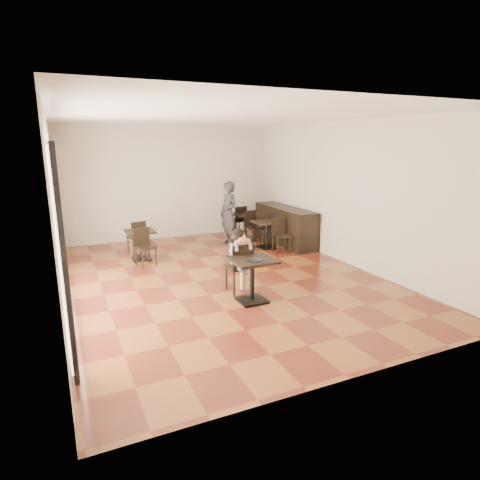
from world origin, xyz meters
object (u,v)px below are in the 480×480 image
cafe_table_back (245,227)px  chair_mid_a (261,228)px  adult_patron (228,213)px  cafe_table_mid (267,235)px  child_chair (239,267)px  chair_back_b (254,228)px  chair_mid_b (281,236)px  chair_back_a (237,221)px  chair_left_b (146,248)px  child_table (252,280)px  child (239,261)px  chair_left_a (136,237)px  cafe_table_left (141,245)px

cafe_table_back → chair_mid_a: (0.22, -0.55, 0.05)m
adult_patron → cafe_table_mid: 1.21m
child_chair → cafe_table_back: child_chair is taller
chair_mid_a → chair_back_b: 0.22m
cafe_table_back → chair_mid_b: chair_mid_b is taller
cafe_table_back → chair_back_a: (-0.00, 0.55, 0.08)m
chair_back_a → chair_left_b: bearing=22.3°
child_table → chair_left_b: size_ratio=0.92×
cafe_table_mid → child: bearing=-127.4°
child_table → child: (0.00, 0.55, 0.20)m
child → chair_mid_b: size_ratio=1.37×
adult_patron → chair_mid_b: 1.66m
child → chair_back_b: child is taller
cafe_table_mid → chair_left_a: chair_left_a is taller
child_chair → chair_left_a: size_ratio=1.11×
child_table → child_chair: 0.56m
cafe_table_mid → cafe_table_back: bearing=95.6°
adult_patron → cafe_table_mid: bearing=34.3°
chair_mid_b → chair_back_a: (-0.22, 2.20, 0.02)m
adult_patron → chair_left_b: adult_patron is taller
cafe_table_back → cafe_table_left: bearing=-165.5°
adult_patron → cafe_table_left: adult_patron is taller
child_chair → chair_left_a: 3.64m
cafe_table_mid → cafe_table_left: cafe_table_mid is taller
cafe_table_left → chair_mid_b: (3.34, -0.84, 0.08)m
child_chair → chair_mid_a: bearing=-123.7°
chair_mid_a → chair_left_b: size_ratio=1.01×
cafe_table_left → chair_mid_b: chair_mid_b is taller
child_table → chair_mid_b: bearing=51.0°
child_chair → cafe_table_mid: 3.25m
adult_patron → cafe_table_left: (-2.47, -0.51, -0.50)m
adult_patron → chair_left_a: 2.51m
chair_mid_a → chair_mid_b: 1.10m
adult_patron → cafe_table_left: size_ratio=2.44×
chair_back_b → chair_left_a: bearing=165.4°
cafe_table_back → cafe_table_mid: bearing=-84.4°
child_chair → child: size_ratio=0.79×
chair_mid_b → child_table: bearing=-122.7°
cafe_table_left → chair_left_a: size_ratio=0.83×
child → cafe_table_left: 3.14m
cafe_table_mid → chair_mid_a: 0.57m
chair_back_b → chair_mid_a: bearing=-9.1°
cafe_table_left → chair_left_a: 0.55m
cafe_table_mid → chair_back_b: 0.57m
chair_back_a → chair_back_b: (0.00, -1.10, 0.00)m
child_table → cafe_table_back: child_table is taller
child_chair → chair_mid_a: 3.76m
cafe_table_left → child_table: bearing=-69.9°
child_chair → chair_mid_a: size_ratio=1.09×
child → chair_left_b: size_ratio=1.39×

